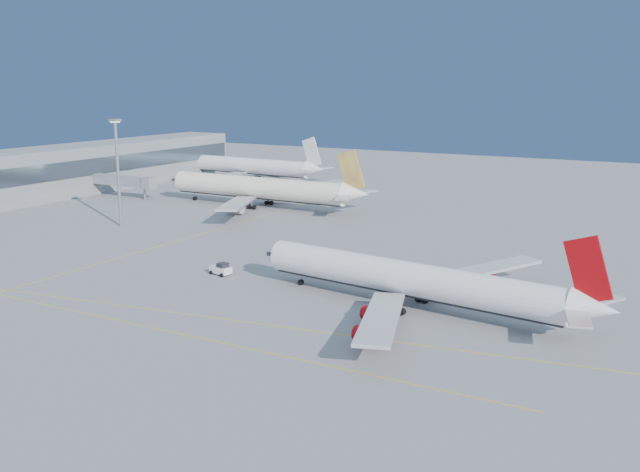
{
  "coord_description": "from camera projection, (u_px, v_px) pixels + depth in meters",
  "views": [
    {
      "loc": [
        63.46,
        -87.51,
        34.78
      ],
      "look_at": [
        1.07,
        24.35,
        7.0
      ],
      "focal_mm": 40.0,
      "sensor_mm": 36.0,
      "label": 1
    }
  ],
  "objects": [
    {
      "name": "airliner_etihad",
      "position": [
        261.0,
        188.0,
        200.75
      ],
      "size": [
        67.64,
        62.68,
        17.7
      ],
      "rotation": [
        0.0,
        0.0,
        -0.01
      ],
      "color": "#F2E5CE",
      "rests_on": "ground"
    },
    {
      "name": "jet_bridge",
      "position": [
        126.0,
        181.0,
        216.94
      ],
      "size": [
        23.6,
        3.6,
        6.9
      ],
      "color": "gray",
      "rests_on": "ground"
    },
    {
      "name": "pushback_tug",
      "position": [
        221.0,
        269.0,
        130.95
      ],
      "size": [
        4.45,
        3.19,
        2.32
      ],
      "rotation": [
        0.0,
        0.0,
        -0.2
      ],
      "color": "white",
      "rests_on": "ground"
    },
    {
      "name": "taxiway_lines",
      "position": [
        191.0,
        285.0,
        124.68
      ],
      "size": [
        118.86,
        140.0,
        0.02
      ],
      "color": "gold",
      "rests_on": "ground"
    },
    {
      "name": "airliner_third",
      "position": [
        252.0,
        166.0,
        256.25
      ],
      "size": [
        61.93,
        57.07,
        16.62
      ],
      "rotation": [
        0.0,
        0.0,
        -0.05
      ],
      "color": "white",
      "rests_on": "ground"
    },
    {
      "name": "airliner_virgin",
      "position": [
        414.0,
        280.0,
        110.6
      ],
      "size": [
        61.74,
        55.07,
        15.24
      ],
      "rotation": [
        0.0,
        0.0,
        -0.13
      ],
      "color": "white",
      "rests_on": "ground"
    },
    {
      "name": "light_mast",
      "position": [
        118.0,
        164.0,
        172.12
      ],
      "size": [
        2.25,
        2.25,
        26.07
      ],
      "color": "gray",
      "rests_on": "ground"
    },
    {
      "name": "ground",
      "position": [
        239.0,
        307.0,
        112.27
      ],
      "size": [
        500.0,
        500.0,
        0.0
      ],
      "primitive_type": "plane",
      "color": "slate",
      "rests_on": "ground"
    },
    {
      "name": "terminal",
      "position": [
        105.0,
        165.0,
        237.93
      ],
      "size": [
        18.4,
        110.0,
        15.0
      ],
      "color": "gray",
      "rests_on": "ground"
    }
  ]
}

